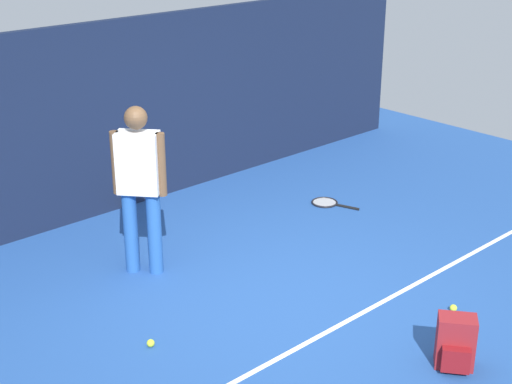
% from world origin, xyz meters
% --- Properties ---
extents(ground_plane, '(12.00, 12.00, 0.00)m').
position_xyz_m(ground_plane, '(0.00, 0.00, 0.00)').
color(ground_plane, '#234C93').
extents(back_fence, '(10.00, 0.10, 2.22)m').
position_xyz_m(back_fence, '(0.00, 3.00, 1.11)').
color(back_fence, '#141E38').
rests_on(back_fence, ground).
extents(court_line, '(9.00, 0.05, 0.00)m').
position_xyz_m(court_line, '(0.00, -0.57, 0.00)').
color(court_line, white).
rests_on(court_line, ground).
extents(tennis_player, '(0.43, 0.45, 1.70)m').
position_xyz_m(tennis_player, '(-0.57, 1.43, 0.97)').
color(tennis_player, '#2659A5').
rests_on(tennis_player, ground).
extents(tennis_racket, '(0.41, 0.64, 0.03)m').
position_xyz_m(tennis_racket, '(2.07, 1.38, 0.01)').
color(tennis_racket, black).
rests_on(tennis_racket, ground).
extents(backpack, '(0.38, 0.38, 0.44)m').
position_xyz_m(backpack, '(0.31, -1.60, 0.21)').
color(backpack, maroon).
rests_on(backpack, ground).
extents(tennis_ball_near_player, '(0.07, 0.07, 0.07)m').
position_xyz_m(tennis_ball_near_player, '(-1.31, 0.27, 0.03)').
color(tennis_ball_near_player, '#CCE033').
rests_on(tennis_ball_near_player, ground).
extents(tennis_ball_by_fence, '(0.07, 0.07, 0.07)m').
position_xyz_m(tennis_ball_by_fence, '(1.04, -1.11, 0.03)').
color(tennis_ball_by_fence, '#CCE033').
rests_on(tennis_ball_by_fence, ground).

